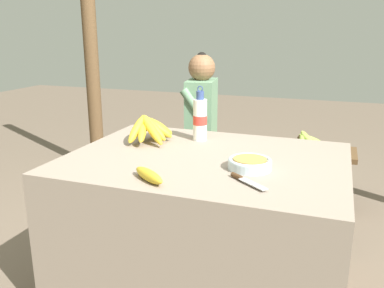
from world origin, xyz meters
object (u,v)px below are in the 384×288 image
Objects in this scene: knife at (243,179)px; serving_bowl at (250,163)px; loose_banana_front at (149,175)px; seated_vendor at (195,113)px; banana_bunch_ripe at (151,127)px; water_bottle at (200,119)px; support_post_near at (90,43)px; wooden_bench at (237,150)px; banana_bunch_green at (306,139)px.

serving_bowl is at bearing 131.17° from knife.
loose_banana_front is 1.56m from seated_vendor.
banana_bunch_ripe is 1.19× the size of water_bottle.
knife is (0.59, -0.42, -0.06)m from banana_bunch_ripe.
knife is at bearing -43.25° from support_post_near.
wooden_bench is at bearing 177.99° from seated_vendor.
knife is at bearing -55.97° from water_bottle.
serving_bowl is 0.51m from water_bottle.
water_bottle reaches higher than wooden_bench.
loose_banana_front is 1.09× the size of knife.
banana_bunch_ripe is at bearing -124.99° from banana_bunch_green.
banana_bunch_ripe reaches higher than loose_banana_front.
serving_bowl is 0.43m from loose_banana_front.
loose_banana_front is 0.08× the size of support_post_near.
wooden_bench is at bearing 105.51° from serving_bowl.
banana_bunch_ripe is 0.15× the size of support_post_near.
banana_bunch_ripe is 1.86× the size of serving_bowl.
wooden_bench is (-0.02, 1.56, -0.34)m from loose_banana_front.
support_post_near reaches higher than knife.
serving_bowl is 1.43m from seated_vendor.
banana_bunch_ripe is at bearing 155.56° from serving_bowl.
banana_bunch_green is (0.13, 1.45, -0.20)m from knife.
banana_bunch_ripe is 1.00m from seated_vendor.
seated_vendor reaches higher than loose_banana_front.
serving_bowl and loose_banana_front have the same top height.
water_bottle is at bearing -117.65° from banana_bunch_green.
seated_vendor reaches higher than water_bottle.
banana_bunch_green is at bearing 83.77° from serving_bowl.
water_bottle is 1.76m from support_post_near.
serving_bowl is at bearing -40.45° from support_post_near.
water_bottle is at bearing 162.05° from knife.
loose_banana_front reaches higher than banana_bunch_green.
wooden_bench is (0.22, 1.03, -0.39)m from banana_bunch_ripe.
loose_banana_front is at bearing -65.55° from banana_bunch_ripe.
support_post_near reaches higher than banana_bunch_green.
banana_bunch_ripe is 1.12m from wooden_bench.
serving_bowl is 0.59× the size of banana_bunch_green.
support_post_near is (-1.36, 1.72, 0.43)m from loose_banana_front.
seated_vendor is at bearing -177.15° from banana_bunch_green.
water_bottle is 1.73× the size of knife.
water_bottle is 0.96m from seated_vendor.
water_bottle is (0.24, 0.10, 0.04)m from banana_bunch_ripe.
banana_bunch_green reaches higher than wooden_bench.
loose_banana_front is 2.23m from support_post_near.
serving_bowl is at bearing -46.71° from water_bottle.
wooden_bench is at bearing 90.79° from loose_banana_front.
loose_banana_front is 0.36m from knife.
serving_bowl is (0.58, -0.26, -0.05)m from banana_bunch_ripe.
water_bottle is 0.17× the size of wooden_bench.
seated_vendor is at bearing 154.09° from knife.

